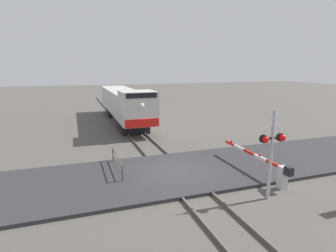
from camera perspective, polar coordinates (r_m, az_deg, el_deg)
The scene contains 8 objects.
ground_plane at distance 14.80m, azimuth 1.33°, elevation -9.93°, with size 160.00×160.00×0.00m, color #514C47.
rail_track_left at distance 14.55m, azimuth -1.36°, elevation -10.00°, with size 0.08×80.00×0.15m, color #59544C.
rail_track_right at distance 15.02m, azimuth 3.93°, elevation -9.31°, with size 0.08×80.00×0.15m, color #59544C.
road_surface at distance 14.77m, azimuth 1.33°, elevation -9.63°, with size 36.00×5.83×0.17m, color #2D2D30.
locomotive at distance 28.34m, azimuth -9.21°, elevation 4.69°, with size 2.78×16.21×3.74m.
crossing_signal at distance 12.12m, azimuth 20.90°, elevation -3.65°, with size 1.18×0.33×3.92m.
crossing_gate at distance 14.41m, azimuth 20.91°, elevation -8.22°, with size 0.36×5.57×1.19m.
guard_railing at distance 14.97m, azimuth -10.54°, elevation -7.29°, with size 0.08×3.23×0.95m.
Camera 1 is at (-4.81, -12.85, 5.54)m, focal length 29.24 mm.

